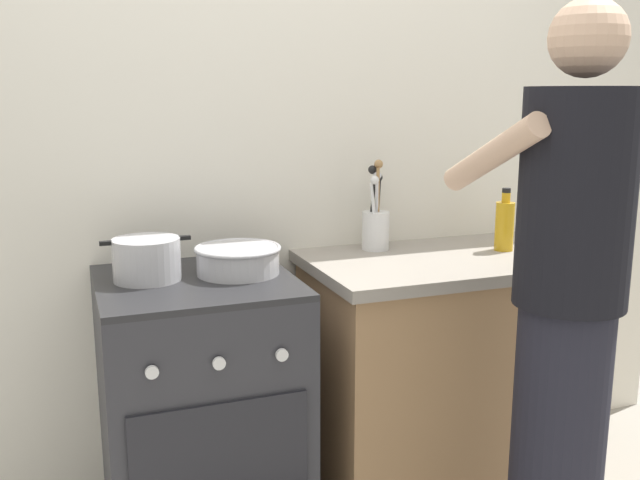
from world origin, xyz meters
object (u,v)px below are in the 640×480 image
stove_range (201,414)px  oil_bottle (505,225)px  pot (147,259)px  mixing_bowl (238,259)px  utensil_crock (376,223)px  person (566,318)px

stove_range → oil_bottle: size_ratio=3.94×
pot → oil_bottle: 1.27m
stove_range → oil_bottle: oil_bottle is taller
pot → mixing_bowl: size_ratio=0.98×
mixing_bowl → utensil_crock: utensil_crock is taller
utensil_crock → mixing_bowl: bearing=-162.9°
utensil_crock → person: person is taller
oil_bottle → person: bearing=-110.3°
stove_range → oil_bottle: 1.26m
stove_range → pot: pot is taller
utensil_crock → oil_bottle: utensil_crock is taller
pot → utensil_crock: 0.85m
stove_range → oil_bottle: bearing=0.7°
person → stove_range: bearing=145.8°
oil_bottle → utensil_crock: bearing=157.7°
stove_range → person: 1.16m
pot → oil_bottle: size_ratio=1.19×
mixing_bowl → oil_bottle: (0.99, -0.01, 0.05)m
pot → oil_bottle: (1.27, -0.03, 0.03)m
oil_bottle → person: person is taller
mixing_bowl → person: 0.99m
oil_bottle → person: (-0.23, -0.63, -0.13)m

